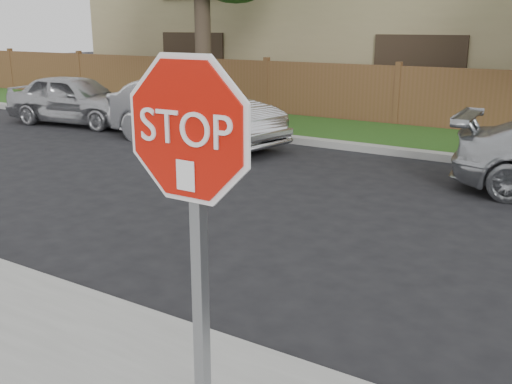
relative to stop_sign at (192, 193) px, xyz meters
The scene contains 3 objects.
stop_sign is the anchor object (origin of this frame).
sedan_far_left 14.15m from the stop_sign, 141.75° to the left, with size 1.59×3.95×1.35m, color #AFB0B4.
sedan_left 10.60m from the stop_sign, 128.81° to the left, with size 1.56×4.46×1.47m, color silver.
Camera 1 is at (1.41, -3.69, 2.63)m, focal length 42.00 mm.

